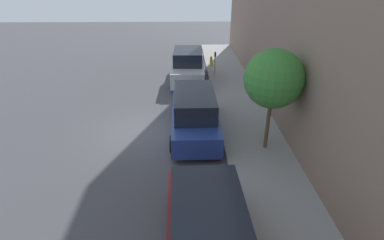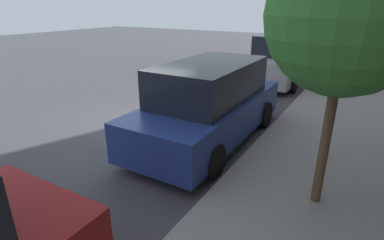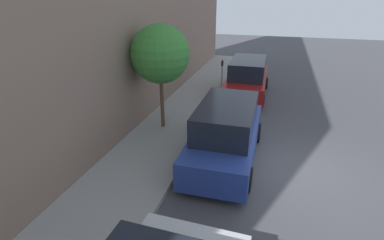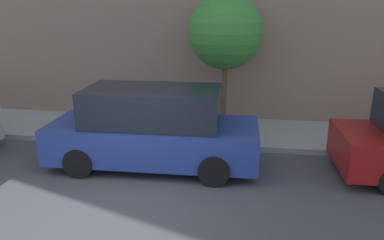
{
  "view_description": "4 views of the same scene",
  "coord_description": "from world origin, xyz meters",
  "px_view_note": "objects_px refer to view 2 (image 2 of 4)",
  "views": [
    {
      "loc": [
        1.96,
        -11.66,
        6.54
      ],
      "look_at": [
        2.22,
        -0.87,
        1.0
      ],
      "focal_mm": 28.0,
      "sensor_mm": 36.0,
      "label": 1
    },
    {
      "loc": [
        5.5,
        -6.16,
        3.12
      ],
      "look_at": [
        2.66,
        -1.45,
        1.0
      ],
      "focal_mm": 28.0,
      "sensor_mm": 36.0,
      "label": 2
    },
    {
      "loc": [
        1.0,
        8.42,
        5.1
      ],
      "look_at": [
        3.63,
        -0.63,
        1.0
      ],
      "focal_mm": 28.0,
      "sensor_mm": 36.0,
      "label": 3
    },
    {
      "loc": [
        -5.85,
        -2.18,
        3.72
      ],
      "look_at": [
        2.92,
        -0.96,
        1.0
      ],
      "focal_mm": 35.0,
      "sensor_mm": 36.0,
      "label": 4
    }
  ],
  "objects_px": {
    "parking_meter_far": "(330,58)",
    "street_tree": "(347,16)",
    "parked_suv_third": "(281,60)",
    "fire_hydrant": "(332,64)",
    "parked_minivan_second": "(210,104)"
  },
  "relations": [
    {
      "from": "parking_meter_far",
      "to": "street_tree",
      "type": "height_order",
      "value": "street_tree"
    },
    {
      "from": "street_tree",
      "to": "parked_suv_third",
      "type": "bearing_deg",
      "value": 109.54
    },
    {
      "from": "parking_meter_far",
      "to": "fire_hydrant",
      "type": "height_order",
      "value": "parking_meter_far"
    },
    {
      "from": "parked_minivan_second",
      "to": "parking_meter_far",
      "type": "bearing_deg",
      "value": 78.27
    },
    {
      "from": "parking_meter_far",
      "to": "street_tree",
      "type": "bearing_deg",
      "value": -82.86
    },
    {
      "from": "street_tree",
      "to": "fire_hydrant",
      "type": "xyz_separation_m",
      "value": [
        -1.26,
        11.04,
        -2.49
      ]
    },
    {
      "from": "parking_meter_far",
      "to": "street_tree",
      "type": "distance_m",
      "value": 9.49
    },
    {
      "from": "parked_minivan_second",
      "to": "fire_hydrant",
      "type": "relative_size",
      "value": 7.13
    },
    {
      "from": "parked_minivan_second",
      "to": "street_tree",
      "type": "bearing_deg",
      "value": -28.57
    },
    {
      "from": "parked_minivan_second",
      "to": "fire_hydrant",
      "type": "height_order",
      "value": "parked_minivan_second"
    },
    {
      "from": "parking_meter_far",
      "to": "fire_hydrant",
      "type": "distance_m",
      "value": 1.9
    },
    {
      "from": "parked_minivan_second",
      "to": "street_tree",
      "type": "xyz_separation_m",
      "value": [
        2.76,
        -1.5,
        2.06
      ]
    },
    {
      "from": "parked_minivan_second",
      "to": "parked_suv_third",
      "type": "distance_m",
      "value": 6.83
    },
    {
      "from": "parked_minivan_second",
      "to": "street_tree",
      "type": "height_order",
      "value": "street_tree"
    },
    {
      "from": "parking_meter_far",
      "to": "fire_hydrant",
      "type": "bearing_deg",
      "value": 93.15
    }
  ]
}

